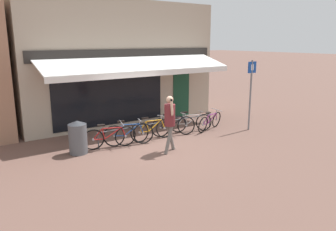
% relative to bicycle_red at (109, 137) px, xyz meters
% --- Properties ---
extents(ground_plane, '(160.00, 160.00, 0.00)m').
position_rel_bicycle_red_xyz_m(ground_plane, '(1.23, -0.71, -0.39)').
color(ground_plane, brown).
extents(shop_front, '(8.69, 4.63, 5.14)m').
position_rel_bicycle_red_xyz_m(shop_front, '(2.17, 3.87, 2.18)').
color(shop_front, tan).
rests_on(shop_front, ground_plane).
extents(bike_rack_rail, '(5.02, 0.04, 0.57)m').
position_rel_bicycle_red_xyz_m(bike_rack_rail, '(2.13, 0.15, 0.11)').
color(bike_rack_rail, '#47494F').
rests_on(bike_rack_rail, ground_plane).
extents(bicycle_red, '(1.78, 0.67, 0.88)m').
position_rel_bicycle_red_xyz_m(bicycle_red, '(0.00, 0.00, 0.00)').
color(bicycle_red, black).
rests_on(bicycle_red, ground_plane).
extents(bicycle_blue, '(1.70, 0.63, 0.88)m').
position_rel_bicycle_red_xyz_m(bicycle_blue, '(0.70, -0.05, 0.01)').
color(bicycle_blue, black).
rests_on(bicycle_blue, ground_plane).
extents(bicycle_orange, '(1.77, 0.52, 0.87)m').
position_rel_bicycle_red_xyz_m(bicycle_orange, '(1.68, 0.00, -0.00)').
color(bicycle_orange, black).
rests_on(bicycle_orange, ground_plane).
extents(bicycle_black, '(1.70, 0.63, 0.87)m').
position_rel_bicycle_red_xyz_m(bicycle_black, '(2.62, 0.01, -0.01)').
color(bicycle_black, black).
rests_on(bicycle_black, ground_plane).
extents(bicycle_silver, '(1.66, 0.72, 0.82)m').
position_rel_bicycle_red_xyz_m(bicycle_silver, '(3.55, 0.09, -0.03)').
color(bicycle_silver, black).
rests_on(bicycle_silver, ground_plane).
extents(bicycle_purple, '(1.71, 0.71, 0.82)m').
position_rel_bicycle_red_xyz_m(bicycle_purple, '(4.28, -0.20, -0.03)').
color(bicycle_purple, black).
rests_on(bicycle_purple, ground_plane).
extents(pedestrian_adult, '(0.60, 0.61, 1.85)m').
position_rel_bicycle_red_xyz_m(pedestrian_adult, '(1.45, -1.43, 0.75)').
color(pedestrian_adult, slate).
rests_on(pedestrian_adult, ground_plane).
extents(litter_bin, '(0.59, 0.59, 1.07)m').
position_rel_bicycle_red_xyz_m(litter_bin, '(-1.03, 0.11, 0.15)').
color(litter_bin, '#515459').
rests_on(litter_bin, ground_plane).
extents(parking_sign, '(0.44, 0.07, 2.79)m').
position_rel_bicycle_red_xyz_m(parking_sign, '(5.60, -1.06, 1.30)').
color(parking_sign, slate).
rests_on(parking_sign, ground_plane).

